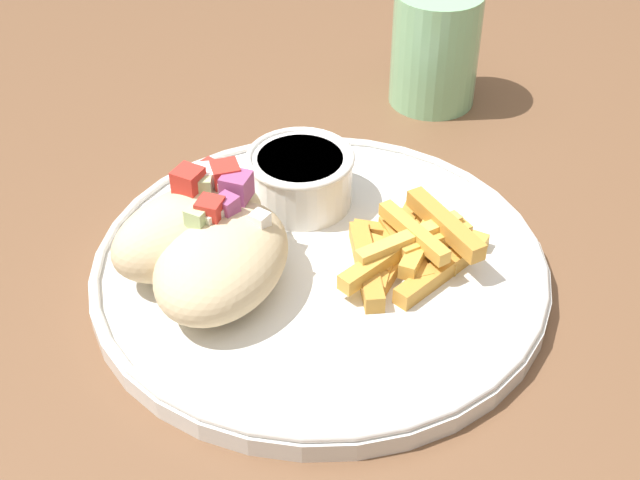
{
  "coord_description": "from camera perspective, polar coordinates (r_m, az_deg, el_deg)",
  "views": [
    {
      "loc": [
        -0.24,
        -0.41,
        1.19
      ],
      "look_at": [
        -0.01,
        -0.01,
        0.81
      ],
      "focal_mm": 50.0,
      "sensor_mm": 36.0,
      "label": 1
    }
  ],
  "objects": [
    {
      "name": "table",
      "position": [
        0.68,
        0.45,
        -6.85
      ],
      "size": [
        1.25,
        1.25,
        0.77
      ],
      "color": "brown",
      "rests_on": "ground_plane"
    },
    {
      "name": "plate",
      "position": [
        0.61,
        0.0,
        -1.76
      ],
      "size": [
        0.31,
        0.31,
        0.02
      ],
      "color": "white",
      "rests_on": "table"
    },
    {
      "name": "fries_pile",
      "position": [
        0.61,
        5.63,
        -0.49
      ],
      "size": [
        0.12,
        0.09,
        0.03
      ],
      "color": "gold",
      "rests_on": "plate"
    },
    {
      "name": "water_glass",
      "position": [
        0.8,
        7.35,
        11.77
      ],
      "size": [
        0.08,
        0.08,
        0.1
      ],
      "color": "#8CCC93",
      "rests_on": "table"
    },
    {
      "name": "pita_sandwich_far",
      "position": [
        0.6,
        -8.28,
        0.82
      ],
      "size": [
        0.12,
        0.08,
        0.07
      ],
      "rotation": [
        0.0,
        0.0,
        0.17
      ],
      "color": "beige",
      "rests_on": "plate"
    },
    {
      "name": "sauce_ramekin",
      "position": [
        0.65,
        -1.26,
        4.14
      ],
      "size": [
        0.08,
        0.08,
        0.04
      ],
      "color": "white",
      "rests_on": "plate"
    },
    {
      "name": "pita_sandwich_near",
      "position": [
        0.57,
        -6.11,
        -1.51
      ],
      "size": [
        0.14,
        0.13,
        0.06
      ],
      "rotation": [
        0.0,
        0.0,
        0.69
      ],
      "color": "beige",
      "rests_on": "plate"
    }
  ]
}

